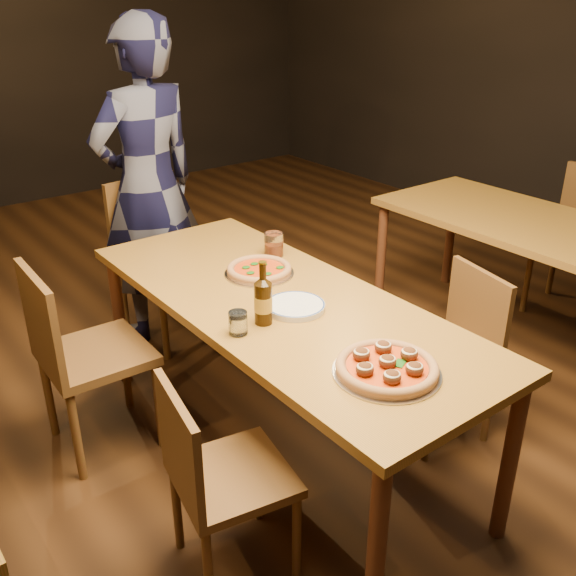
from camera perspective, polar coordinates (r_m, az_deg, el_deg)
ground at (r=3.07m, az=-0.59°, el=-13.67°), size 9.00×9.00×0.00m
room_shell at (r=2.39m, az=-0.80°, el=23.54°), size 9.00×9.00×9.00m
table_main at (r=2.70m, az=-0.65°, el=-2.37°), size 0.80×2.00×0.75m
table_right at (r=3.78m, az=22.44°, el=3.96°), size 0.80×2.00×0.75m
chair_main_nw at (r=2.30m, az=-4.93°, el=-16.20°), size 0.44×0.44×0.82m
chair_main_sw at (r=2.95m, az=-16.70°, el=-5.54°), size 0.45×0.45×0.94m
chair_main_e at (r=3.00m, az=13.47°, el=-5.73°), size 0.47×0.47×0.83m
chair_end at (r=3.78m, az=-10.65°, el=2.46°), size 0.53×0.53×0.99m
pizza_meatball at (r=2.18m, az=8.79°, el=-6.95°), size 0.37×0.37×0.07m
pizza_margherita at (r=2.89m, az=-2.58°, el=1.63°), size 0.31×0.31×0.04m
plate_stack at (r=2.58m, az=0.64°, el=-1.64°), size 0.24×0.24×0.02m
beer_bottle at (r=2.44m, az=-2.22°, el=-1.25°), size 0.07×0.07×0.25m
water_glass at (r=2.39m, az=-4.47°, el=-3.11°), size 0.07×0.07×0.09m
amber_glass at (r=3.08m, az=-1.27°, el=3.90°), size 0.09×0.09×0.11m
diner at (r=3.72m, az=-12.33°, el=8.83°), size 0.72×0.52×1.83m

